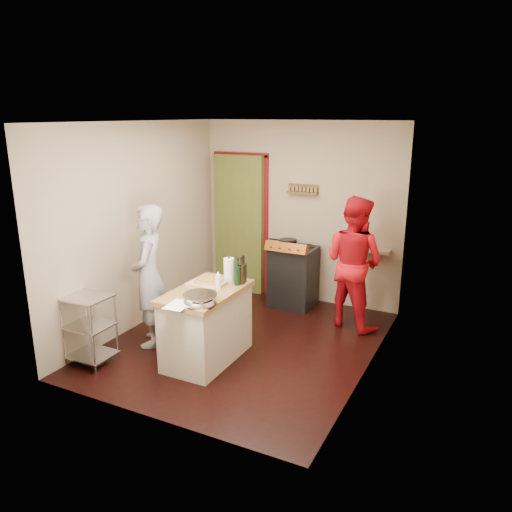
# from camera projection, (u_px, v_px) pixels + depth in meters

# --- Properties ---
(floor) EXTENTS (3.50, 3.50, 0.00)m
(floor) POSITION_uv_depth(u_px,v_px,m) (244.00, 343.00, 6.07)
(floor) COLOR black
(floor) RESTS_ON ground
(back_wall) EXTENTS (3.00, 0.44, 2.60)m
(back_wall) POSITION_uv_depth(u_px,v_px,m) (261.00, 220.00, 7.56)
(back_wall) COLOR tan
(back_wall) RESTS_ON ground
(left_wall) EXTENTS (0.04, 3.50, 2.60)m
(left_wall) POSITION_uv_depth(u_px,v_px,m) (139.00, 226.00, 6.35)
(left_wall) COLOR tan
(left_wall) RESTS_ON ground
(right_wall) EXTENTS (0.04, 3.50, 2.60)m
(right_wall) POSITION_uv_depth(u_px,v_px,m) (373.00, 255.00, 5.06)
(right_wall) COLOR tan
(right_wall) RESTS_ON ground
(ceiling) EXTENTS (3.00, 3.50, 0.02)m
(ceiling) POSITION_uv_depth(u_px,v_px,m) (242.00, 121.00, 5.35)
(ceiling) COLOR white
(ceiling) RESTS_ON back_wall
(stove) EXTENTS (0.60, 0.63, 1.00)m
(stove) POSITION_uv_depth(u_px,v_px,m) (293.00, 275.00, 7.15)
(stove) COLOR black
(stove) RESTS_ON ground
(wire_shelving) EXTENTS (0.48, 0.40, 0.80)m
(wire_shelving) POSITION_uv_depth(u_px,v_px,m) (89.00, 326.00, 5.46)
(wire_shelving) COLOR silver
(wire_shelving) RESTS_ON ground
(island) EXTENTS (0.68, 1.22, 1.14)m
(island) POSITION_uv_depth(u_px,v_px,m) (207.00, 323.00, 5.54)
(island) COLOR #B9AF9E
(island) RESTS_ON ground
(person_stripe) EXTENTS (0.65, 0.74, 1.69)m
(person_stripe) POSITION_uv_depth(u_px,v_px,m) (149.00, 276.00, 5.84)
(person_stripe) COLOR #B4B4B9
(person_stripe) RESTS_ON ground
(person_red) EXTENTS (1.00, 0.88, 1.71)m
(person_red) POSITION_uv_depth(u_px,v_px,m) (354.00, 262.00, 6.36)
(person_red) COLOR #BA0C16
(person_red) RESTS_ON ground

